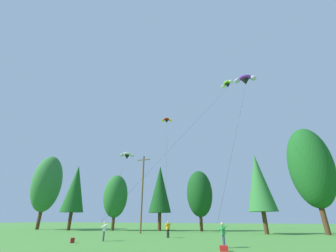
{
  "coord_description": "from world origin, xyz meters",
  "views": [
    {
      "loc": [
        7.32,
        5.13,
        1.93
      ],
      "look_at": [
        0.81,
        23.16,
        10.24
      ],
      "focal_mm": 22.94,
      "sensor_mm": 36.0,
      "label": 1
    }
  ],
  "objects_px": {
    "parafoil_kite_high_lime_white": "(227,84)",
    "parafoil_kite_mid_red_yellow": "(167,120)",
    "kite_flyer_mid": "(168,228)",
    "backpack": "(72,240)",
    "kite_flyer_far": "(223,232)",
    "picnic_cooler": "(224,248)",
    "kite_flyer_near": "(104,229)",
    "parafoil_kite_low_white": "(127,155)",
    "parafoil_kite_far_purple": "(245,80)",
    "utility_pole": "(142,190)"
  },
  "relations": [
    {
      "from": "parafoil_kite_high_lime_white",
      "to": "picnic_cooler",
      "type": "relative_size",
      "value": 43.84
    },
    {
      "from": "kite_flyer_mid",
      "to": "utility_pole",
      "type": "bearing_deg",
      "value": 137.45
    },
    {
      "from": "parafoil_kite_low_white",
      "to": "backpack",
      "type": "relative_size",
      "value": 36.12
    },
    {
      "from": "parafoil_kite_far_purple",
      "to": "picnic_cooler",
      "type": "height_order",
      "value": "parafoil_kite_far_purple"
    },
    {
      "from": "kite_flyer_far",
      "to": "parafoil_kite_high_lime_white",
      "type": "height_order",
      "value": "parafoil_kite_high_lime_white"
    },
    {
      "from": "kite_flyer_mid",
      "to": "parafoil_kite_mid_red_yellow",
      "type": "xyz_separation_m",
      "value": [
        -6.43,
        16.84,
        21.77
      ]
    },
    {
      "from": "parafoil_kite_mid_red_yellow",
      "to": "kite_flyer_near",
      "type": "bearing_deg",
      "value": -84.88
    },
    {
      "from": "parafoil_kite_high_lime_white",
      "to": "parafoil_kite_far_purple",
      "type": "distance_m",
      "value": 3.75
    },
    {
      "from": "kite_flyer_mid",
      "to": "backpack",
      "type": "height_order",
      "value": "kite_flyer_mid"
    },
    {
      "from": "parafoil_kite_high_lime_white",
      "to": "parafoil_kite_mid_red_yellow",
      "type": "height_order",
      "value": "parafoil_kite_high_lime_white"
    },
    {
      "from": "backpack",
      "to": "picnic_cooler",
      "type": "bearing_deg",
      "value": -57.87
    },
    {
      "from": "kite_flyer_mid",
      "to": "kite_flyer_near",
      "type": "bearing_deg",
      "value": -127.08
    },
    {
      "from": "kite_flyer_near",
      "to": "picnic_cooler",
      "type": "height_order",
      "value": "kite_flyer_near"
    },
    {
      "from": "kite_flyer_near",
      "to": "kite_flyer_far",
      "type": "bearing_deg",
      "value": -6.22
    },
    {
      "from": "backpack",
      "to": "kite_flyer_mid",
      "type": "bearing_deg",
      "value": -0.53
    },
    {
      "from": "kite_flyer_near",
      "to": "kite_flyer_far",
      "type": "xyz_separation_m",
      "value": [
        11.3,
        -1.23,
        0.0
      ]
    },
    {
      "from": "parafoil_kite_high_lime_white",
      "to": "parafoil_kite_low_white",
      "type": "distance_m",
      "value": 21.89
    },
    {
      "from": "parafoil_kite_far_purple",
      "to": "backpack",
      "type": "height_order",
      "value": "parafoil_kite_far_purple"
    },
    {
      "from": "kite_flyer_near",
      "to": "parafoil_kite_high_lime_white",
      "type": "xyz_separation_m",
      "value": [
        12.53,
        14.14,
        22.79
      ]
    },
    {
      "from": "kite_flyer_near",
      "to": "picnic_cooler",
      "type": "xyz_separation_m",
      "value": [
        11.49,
        -3.16,
        -0.83
      ]
    },
    {
      "from": "kite_flyer_far",
      "to": "parafoil_kite_high_lime_white",
      "type": "distance_m",
      "value": 27.52
    },
    {
      "from": "parafoil_kite_mid_red_yellow",
      "to": "parafoil_kite_low_white",
      "type": "bearing_deg",
      "value": -113.8
    },
    {
      "from": "parafoil_kite_mid_red_yellow",
      "to": "parafoil_kite_far_purple",
      "type": "relative_size",
      "value": 0.89
    },
    {
      "from": "parafoil_kite_low_white",
      "to": "kite_flyer_far",
      "type": "bearing_deg",
      "value": -39.86
    },
    {
      "from": "backpack",
      "to": "parafoil_kite_low_white",
      "type": "bearing_deg",
      "value": 52.38
    },
    {
      "from": "parafoil_kite_high_lime_white",
      "to": "parafoil_kite_far_purple",
      "type": "relative_size",
      "value": 0.93
    },
    {
      "from": "parafoil_kite_high_lime_white",
      "to": "backpack",
      "type": "distance_m",
      "value": 32.01
    },
    {
      "from": "parafoil_kite_low_white",
      "to": "picnic_cooler",
      "type": "distance_m",
      "value": 27.06
    },
    {
      "from": "backpack",
      "to": "parafoil_kite_mid_red_yellow",
      "type": "bearing_deg",
      "value": 37.12
    },
    {
      "from": "parafoil_kite_low_white",
      "to": "utility_pole",
      "type": "bearing_deg",
      "value": -22.15
    },
    {
      "from": "picnic_cooler",
      "to": "kite_flyer_far",
      "type": "bearing_deg",
      "value": 83.49
    },
    {
      "from": "kite_flyer_far",
      "to": "backpack",
      "type": "relative_size",
      "value": 4.23
    },
    {
      "from": "utility_pole",
      "to": "kite_flyer_mid",
      "type": "distance_m",
      "value": 9.92
    },
    {
      "from": "kite_flyer_mid",
      "to": "kite_flyer_far",
      "type": "height_order",
      "value": "same"
    },
    {
      "from": "parafoil_kite_high_lime_white",
      "to": "parafoil_kite_mid_red_yellow",
      "type": "xyz_separation_m",
      "value": [
        -14.56,
        8.51,
        -1.02
      ]
    },
    {
      "from": "parafoil_kite_far_purple",
      "to": "backpack",
      "type": "xyz_separation_m",
      "value": [
        -17.3,
        -17.97,
        -24.83
      ]
    },
    {
      "from": "kite_flyer_far",
      "to": "parafoil_kite_far_purple",
      "type": "height_order",
      "value": "parafoil_kite_far_purple"
    },
    {
      "from": "utility_pole",
      "to": "kite_flyer_mid",
      "type": "xyz_separation_m",
      "value": [
        6.32,
        -5.8,
        -4.97
      ]
    },
    {
      "from": "kite_flyer_near",
      "to": "parafoil_kite_low_white",
      "type": "height_order",
      "value": "parafoil_kite_low_white"
    },
    {
      "from": "kite_flyer_near",
      "to": "parafoil_kite_mid_red_yellow",
      "type": "bearing_deg",
      "value": 95.12
    },
    {
      "from": "kite_flyer_near",
      "to": "kite_flyer_mid",
      "type": "xyz_separation_m",
      "value": [
        4.39,
        5.81,
        0.0
      ]
    },
    {
      "from": "kite_flyer_mid",
      "to": "picnic_cooler",
      "type": "xyz_separation_m",
      "value": [
        7.1,
        -8.98,
        -0.83
      ]
    },
    {
      "from": "parafoil_kite_far_purple",
      "to": "kite_flyer_far",
      "type": "bearing_deg",
      "value": -104.51
    },
    {
      "from": "parafoil_kite_high_lime_white",
      "to": "picnic_cooler",
      "type": "xyz_separation_m",
      "value": [
        -1.04,
        -17.31,
        -23.61
      ]
    },
    {
      "from": "picnic_cooler",
      "to": "parafoil_kite_low_white",
      "type": "bearing_deg",
      "value": 124.77
    },
    {
      "from": "utility_pole",
      "to": "parafoil_kite_far_purple",
      "type": "xyz_separation_m",
      "value": [
        17.62,
        4.11,
        19.06
      ]
    },
    {
      "from": "kite_flyer_mid",
      "to": "parafoil_kite_low_white",
      "type": "relative_size",
      "value": 0.12
    },
    {
      "from": "backpack",
      "to": "kite_flyer_far",
      "type": "bearing_deg",
      "value": -49.38
    },
    {
      "from": "backpack",
      "to": "picnic_cooler",
      "type": "height_order",
      "value": "backpack"
    },
    {
      "from": "parafoil_kite_mid_red_yellow",
      "to": "parafoil_kite_low_white",
      "type": "distance_m",
      "value": 14.55
    }
  ]
}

